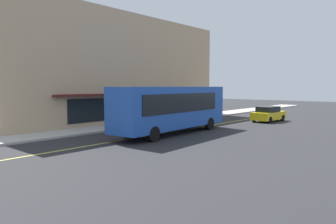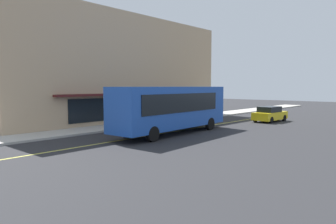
{
  "view_description": "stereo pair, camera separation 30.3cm",
  "coord_description": "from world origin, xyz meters",
  "px_view_note": "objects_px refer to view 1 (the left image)",
  "views": [
    {
      "loc": [
        -18.14,
        -15.68,
        3.53
      ],
      "look_at": [
        -0.39,
        -0.19,
        1.6
      ],
      "focal_mm": 33.57,
      "sensor_mm": 36.0,
      "label": 1
    },
    {
      "loc": [
        -17.94,
        -15.91,
        3.53
      ],
      "look_at": [
        -0.39,
        -0.19,
        1.6
      ],
      "focal_mm": 33.57,
      "sensor_mm": 36.0,
      "label": 2
    }
  ],
  "objects_px": {
    "bus": "(173,107)",
    "pedestrian_mid_block": "(209,108)",
    "car_yellow": "(268,114)",
    "traffic_light": "(186,96)",
    "car_white": "(150,120)",
    "pedestrian_near_storefront": "(160,111)"
  },
  "relations": [
    {
      "from": "bus",
      "to": "car_white",
      "type": "bearing_deg",
      "value": 78.09
    },
    {
      "from": "bus",
      "to": "pedestrian_near_storefront",
      "type": "height_order",
      "value": "bus"
    },
    {
      "from": "bus",
      "to": "pedestrian_near_storefront",
      "type": "relative_size",
      "value": 6.48
    },
    {
      "from": "pedestrian_mid_block",
      "to": "car_white",
      "type": "bearing_deg",
      "value": -171.44
    },
    {
      "from": "pedestrian_mid_block",
      "to": "pedestrian_near_storefront",
      "type": "bearing_deg",
      "value": 176.92
    },
    {
      "from": "car_yellow",
      "to": "car_white",
      "type": "bearing_deg",
      "value": 157.03
    },
    {
      "from": "traffic_light",
      "to": "car_yellow",
      "type": "height_order",
      "value": "traffic_light"
    },
    {
      "from": "traffic_light",
      "to": "pedestrian_mid_block",
      "type": "xyz_separation_m",
      "value": [
        4.05,
        -0.17,
        -1.44
      ]
    },
    {
      "from": "traffic_light",
      "to": "car_yellow",
      "type": "relative_size",
      "value": 0.73
    },
    {
      "from": "car_white",
      "to": "pedestrian_mid_block",
      "type": "distance_m",
      "value": 11.48
    },
    {
      "from": "bus",
      "to": "car_yellow",
      "type": "relative_size",
      "value": 2.57
    },
    {
      "from": "bus",
      "to": "pedestrian_near_storefront",
      "type": "xyz_separation_m",
      "value": [
        4.26,
        5.19,
        -0.79
      ]
    },
    {
      "from": "bus",
      "to": "pedestrian_mid_block",
      "type": "bearing_deg",
      "value": 21.69
    },
    {
      "from": "car_yellow",
      "to": "traffic_light",
      "type": "bearing_deg",
      "value": 123.71
    },
    {
      "from": "car_yellow",
      "to": "pedestrian_mid_block",
      "type": "bearing_deg",
      "value": 94.9
    },
    {
      "from": "bus",
      "to": "car_yellow",
      "type": "bearing_deg",
      "value": -9.0
    },
    {
      "from": "traffic_light",
      "to": "pedestrian_mid_block",
      "type": "distance_m",
      "value": 4.3
    },
    {
      "from": "traffic_light",
      "to": "car_white",
      "type": "bearing_deg",
      "value": -165.57
    },
    {
      "from": "bus",
      "to": "car_white",
      "type": "height_order",
      "value": "bus"
    },
    {
      "from": "traffic_light",
      "to": "pedestrian_near_storefront",
      "type": "distance_m",
      "value": 3.93
    },
    {
      "from": "traffic_light",
      "to": "car_yellow",
      "type": "bearing_deg",
      "value": -56.29
    },
    {
      "from": "car_white",
      "to": "pedestrian_mid_block",
      "type": "xyz_separation_m",
      "value": [
        11.35,
        1.71,
        0.35
      ]
    }
  ]
}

